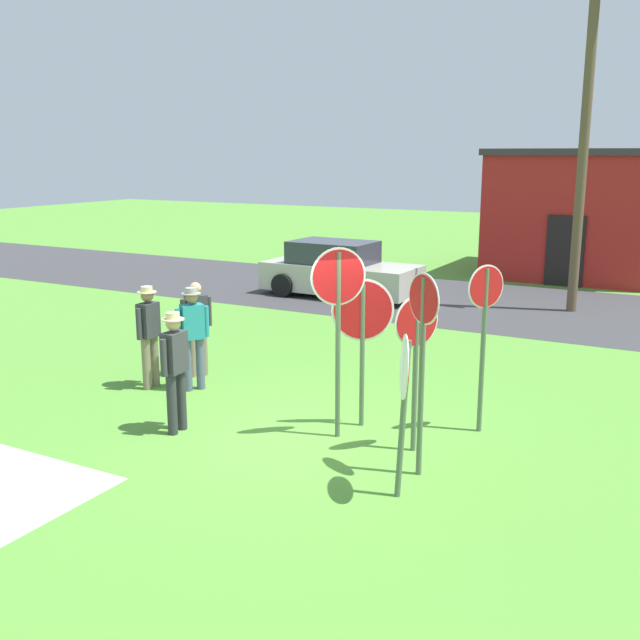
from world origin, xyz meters
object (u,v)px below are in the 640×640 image
stop_sign_leaning_left (484,323)px  person_on_left (149,331)px  parked_car_on_street (339,271)px  utility_pole (585,135)px  stop_sign_nearest (404,389)px  stop_sign_rear_right (363,326)px  stop_sign_rear_left (416,347)px  person_near_signs (175,365)px  stop_sign_center_cluster (422,344)px  person_with_sunhat (197,324)px  stop_sign_tallest (338,309)px  person_in_dark_shirt (193,333)px

stop_sign_leaning_left → person_on_left: (-5.46, -0.69, -0.60)m
parked_car_on_street → person_on_left: 8.88m
utility_pole → stop_sign_nearest: 11.94m
parked_car_on_street → stop_sign_rear_right: (4.83, -8.74, 0.80)m
stop_sign_leaning_left → person_on_left: bearing=-172.9°
person_on_left → parked_car_on_street: bearing=96.1°
stop_sign_leaning_left → parked_car_on_street: bearing=128.2°
stop_sign_rear_right → stop_sign_rear_left: bearing=-26.9°
utility_pole → parked_car_on_street: (-6.06, -0.98, -3.60)m
person_near_signs → utility_pole: bearing=73.0°
person_on_left → stop_sign_center_cluster: bearing=-11.8°
stop_sign_center_cluster → utility_pole: bearing=90.6°
stop_sign_nearest → person_on_left: size_ratio=1.11×
stop_sign_leaning_left → person_with_sunhat: bearing=177.4°
stop_sign_rear_right → person_on_left: (-3.89, -0.09, -0.51)m
utility_pole → stop_sign_leaning_left: 9.52m
parked_car_on_street → person_near_signs: size_ratio=2.50×
stop_sign_leaning_left → person_near_signs: size_ratio=1.38×
stop_sign_center_cluster → person_on_left: bearing=168.2°
stop_sign_leaning_left → stop_sign_rear_left: bearing=-117.2°
stop_sign_nearest → person_near_signs: size_ratio=1.11×
stop_sign_nearest → stop_sign_center_cluster: size_ratio=0.76×
stop_sign_nearest → person_with_sunhat: stop_sign_nearest is taller
stop_sign_tallest → stop_sign_leaning_left: 2.05m
utility_pole → stop_sign_center_cluster: size_ratio=3.26×
person_in_dark_shirt → person_on_left: same height
person_on_left → person_with_sunhat: (0.28, 0.92, -0.03)m
stop_sign_nearest → stop_sign_tallest: stop_sign_tallest is taller
stop_sign_rear_left → person_near_signs: bearing=-163.2°
person_on_left → stop_sign_tallest: bearing=-7.0°
stop_sign_rear_left → stop_sign_tallest: (-1.11, -0.04, 0.40)m
stop_sign_nearest → stop_sign_rear_left: 1.39m
parked_car_on_street → stop_sign_rear_left: bearing=-57.7°
stop_sign_tallest → person_near_signs: (-2.09, -0.92, -0.85)m
utility_pole → parked_car_on_street: bearing=-170.8°
utility_pole → person_in_dark_shirt: (-4.39, -9.55, -3.31)m
stop_sign_center_cluster → person_near_signs: (-3.54, -0.29, -0.68)m
stop_sign_tallest → stop_sign_rear_right: bearing=78.9°
stop_sign_nearest → stop_sign_rear_left: bearing=105.8°
stop_sign_nearest → person_in_dark_shirt: size_ratio=1.11×
stop_sign_rear_right → stop_sign_center_cluster: bearing=-41.4°
stop_sign_rear_left → stop_sign_nearest: bearing=-74.2°
stop_sign_tallest → stop_sign_center_cluster: (1.45, -0.63, -0.17)m
utility_pole → stop_sign_rear_left: utility_pole is taller
utility_pole → stop_sign_rear_right: size_ratio=3.79×
parked_car_on_street → person_on_left: (0.95, -8.82, 0.30)m
person_with_sunhat → stop_sign_rear_left: bearing=-16.2°
parked_car_on_street → person_near_signs: bearing=-75.5°
parked_car_on_street → person_on_left: person_on_left is taller
parked_car_on_street → stop_sign_leaning_left: stop_sign_leaning_left is taller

